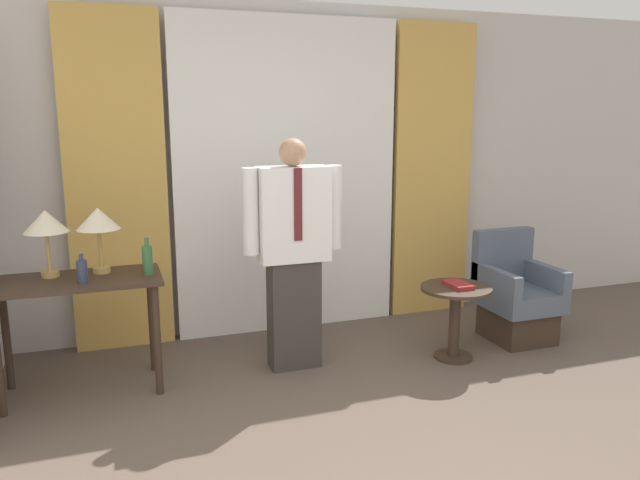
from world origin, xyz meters
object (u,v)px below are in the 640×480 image
Objects in this scene: desk at (78,299)px; table_lamp_left at (46,224)px; person at (293,248)px; book at (458,285)px; table_lamp_right at (98,221)px; armchair at (516,299)px; side_table at (455,310)px; bottle_near_edge at (82,271)px; bottle_by_lamp at (148,259)px.

table_lamp_left reaches higher than desk.
person is 7.01× the size of book.
desk is 2.41× the size of table_lamp_right.
armchair is 0.73m from side_table.
table_lamp_right is at bearing 62.67° from bottle_near_edge.
desk is at bearing 174.28° from bottle_by_lamp.
bottle_by_lamp is at bearing 172.69° from side_table.
desk is at bearing -33.53° from table_lamp_left.
bottle_by_lamp is at bearing -27.41° from table_lamp_right.
person is (1.40, 0.05, 0.03)m from bottle_near_edge.
desk is 1.47m from person.
desk is 0.52m from table_lamp_left.
bottle_by_lamp is 2.25m from side_table.
armchair is (3.32, -0.11, -0.31)m from desk.
desk is 1.21× the size of armchair.
table_lamp_right is 1.79× the size of bottle_by_lamp.
book is (2.63, -0.33, -0.07)m from desk.
armchair is (3.16, -0.22, -0.80)m from table_lamp_right.
desk is 3.33m from armchair.
book is at bearing -7.31° from bottle_by_lamp.
bottle_by_lamp is 0.28× the size of armchair.
bottle_near_edge is (0.04, -0.12, 0.21)m from desk.
armchair is 0.75m from book.
armchair is (3.48, -0.22, -0.80)m from table_lamp_left.
table_lamp_left is at bearing 176.44° from armchair.
desk is 1.89× the size of side_table.
person is at bearing -7.45° from table_lamp_right.
table_lamp_right is 3.26m from armchair.
table_lamp_left is at bearing 166.11° from bottle_by_lamp.
person is (1.44, -0.06, 0.25)m from desk.
armchair is 3.71× the size of book.
table_lamp_left is 1.79× the size of bottle_by_lamp.
side_table is (-0.70, -0.21, 0.05)m from armchair.
desk is 0.64× the size of person.
table_lamp_right reaches higher than bottle_near_edge.
table_lamp_left is at bearing 146.47° from desk.
person is at bearing 167.58° from book.
side_table is (2.78, -0.43, -0.75)m from table_lamp_left.
table_lamp_left is 1.86× the size of book.
side_table is at bearing -12.49° from person.
table_lamp_right is at bearing 152.59° from bottle_by_lamp.
table_lamp_right is at bearing 170.14° from book.
desk is at bearing -146.47° from table_lamp_right.
side_table is at bearing -4.59° from bottle_near_edge.
table_lamp_left is 0.32m from table_lamp_right.
person reaches higher than bottle_near_edge.
side_table is at bearing -9.88° from table_lamp_right.
armchair is 1.57× the size of side_table.
table_lamp_left reaches higher than side_table.
book is (0.02, -0.00, 0.19)m from side_table.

